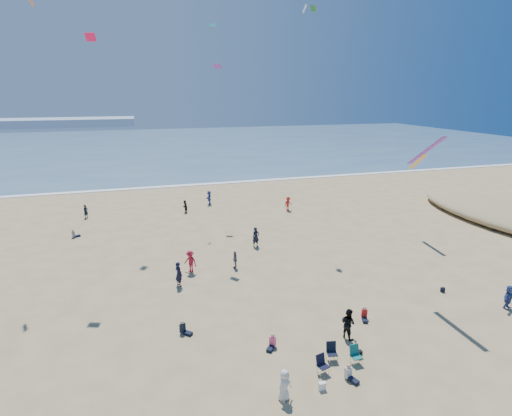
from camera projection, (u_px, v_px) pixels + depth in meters
name	position (u px, v px, depth m)	size (l,w,h in m)	color
ground	(264.00, 390.00, 19.16)	(220.00, 220.00, 0.00)	tan
ocean	(156.00, 146.00, 106.54)	(220.00, 100.00, 0.06)	#476B84
surf_line	(174.00, 186.00, 60.54)	(220.00, 1.20, 0.08)	white
standing_flyers	(235.00, 255.00, 32.77)	(36.13, 40.64, 1.88)	#39579E
seated_group	(226.00, 305.00, 25.99)	(20.48, 26.62, 0.84)	silver
chair_cluster	(337.00, 358.00, 20.71)	(2.68, 1.52, 1.00)	black
white_tote	(322.00, 386.00, 19.13)	(0.35, 0.20, 0.40)	white
black_backpack	(359.00, 354.00, 21.50)	(0.30, 0.22, 0.38)	black
navy_bag	(443.00, 290.00, 28.53)	(0.28, 0.18, 0.34)	black
kites_aloft	(321.00, 79.00, 29.13)	(42.55, 44.30, 24.10)	#F79E2F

